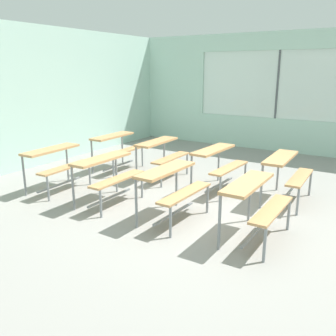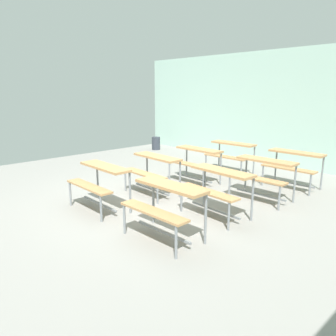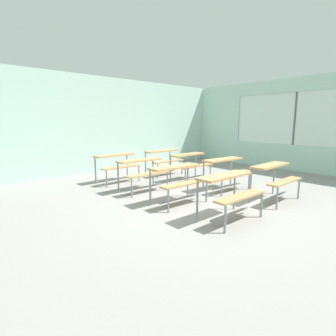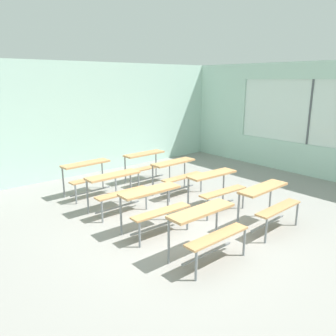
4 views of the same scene
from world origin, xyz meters
name	(u,v)px [view 1 (image 1 of 4)]	position (x,y,z in m)	size (l,w,h in m)	color
ground	(205,218)	(0.00, 0.00, -0.03)	(10.00, 9.00, 0.05)	gray
wall_back	(5,99)	(0.00, 4.50, 1.50)	(10.00, 0.12, 3.00)	silver
wall_right	(303,96)	(5.00, -0.13, 1.45)	(0.12, 9.00, 3.00)	silver
desk_bench_r0c0	(256,197)	(-0.31, -0.84, 0.56)	(1.10, 0.59, 0.74)	tan
desk_bench_r0c1	(287,168)	(1.26, -0.81, 0.56)	(1.12, 0.62, 0.74)	tan
desk_bench_r1c0	(172,182)	(-0.35, 0.35, 0.56)	(1.12, 0.62, 0.74)	tan
desk_bench_r1c1	(219,159)	(1.21, 0.36, 0.56)	(1.13, 0.64, 0.74)	tan
desk_bench_r2c0	(107,169)	(-0.34, 1.56, 0.56)	(1.10, 0.59, 0.74)	tan
desk_bench_r2c1	(162,150)	(1.28, 1.60, 0.56)	(1.11, 0.62, 0.74)	tan
desk_bench_r3c0	(56,159)	(-0.31, 2.77, 0.56)	(1.13, 0.64, 0.74)	tan
desk_bench_r3c1	(117,144)	(1.29, 2.74, 0.56)	(1.11, 0.62, 0.74)	tan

